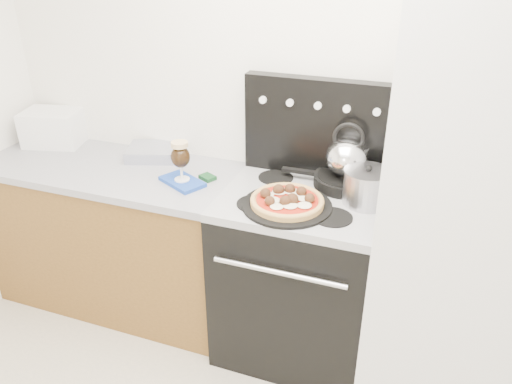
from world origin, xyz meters
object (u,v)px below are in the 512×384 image
at_px(stove_body, 298,278).
at_px(toaster_oven, 54,127).
at_px(base_cabinet, 120,238).
at_px(beer_glass, 181,161).
at_px(fridge, 459,219).
at_px(oven_mitt, 182,182).
at_px(pizza, 287,199).
at_px(pizza_pan, 287,205).
at_px(tea_kettle, 347,154).
at_px(stock_pot, 367,188).
at_px(skillet, 345,181).

xyz_separation_m(stove_body, toaster_oven, (-1.60, 0.20, 0.56)).
height_order(base_cabinet, beer_glass, beer_glass).
bearing_deg(base_cabinet, stove_body, -1.30).
distance_m(fridge, beer_glass, 1.32).
bearing_deg(fridge, oven_mitt, -179.55).
bearing_deg(toaster_oven, base_cabinet, -33.62).
distance_m(stove_body, pizza, 0.53).
bearing_deg(toaster_oven, beer_glass, -27.86).
bearing_deg(pizza, pizza_pan, 180.00).
distance_m(tea_kettle, stock_pot, 0.21).
bearing_deg(tea_kettle, pizza, -104.23).
relative_size(base_cabinet, skillet, 4.71).
relative_size(beer_glass, tea_kettle, 0.92).
bearing_deg(base_cabinet, tea_kettle, 7.03).
distance_m(pizza_pan, skillet, 0.37).
bearing_deg(tea_kettle, beer_glass, -144.64).
relative_size(oven_mitt, pizza, 0.70).
bearing_deg(beer_glass, pizza_pan, -8.39).
bearing_deg(stove_body, beer_glass, -176.74).
xyz_separation_m(fridge, tea_kettle, (-0.53, 0.21, 0.14)).
bearing_deg(skillet, beer_glass, -164.60).
bearing_deg(skillet, toaster_oven, 179.56).
relative_size(pizza, tea_kettle, 1.47).
relative_size(toaster_oven, beer_glass, 1.54).
bearing_deg(pizza, stove_body, 72.65).
relative_size(stove_body, stock_pot, 4.13).
height_order(pizza, stock_pot, stock_pot).
distance_m(pizza, skillet, 0.37).
xyz_separation_m(toaster_oven, tea_kettle, (1.77, -0.01, 0.09)).
relative_size(toaster_oven, pizza_pan, 0.79).
relative_size(base_cabinet, oven_mitt, 6.12).
bearing_deg(toaster_oven, tea_kettle, -14.99).
bearing_deg(beer_glass, pizza, -8.39).
xyz_separation_m(stove_body, tea_kettle, (0.17, 0.18, 0.65)).
height_order(fridge, stock_pot, fridge).
xyz_separation_m(beer_glass, pizza_pan, (0.58, -0.09, -0.10)).
bearing_deg(beer_glass, oven_mitt, 0.00).
relative_size(fridge, beer_glass, 8.98).
bearing_deg(pizza_pan, toaster_oven, 168.51).
bearing_deg(beer_glass, fridge, 0.45).
xyz_separation_m(stove_body, pizza, (-0.04, -0.12, 0.52)).
xyz_separation_m(oven_mitt, pizza_pan, (0.58, -0.09, 0.02)).
bearing_deg(base_cabinet, skillet, 7.03).
xyz_separation_m(oven_mitt, stock_pot, (0.91, 0.07, 0.09)).
bearing_deg(fridge, stock_pot, 171.32).
xyz_separation_m(base_cabinet, skillet, (1.27, 0.16, 0.52)).
bearing_deg(base_cabinet, oven_mitt, -7.12).
xyz_separation_m(fridge, pizza_pan, (-0.74, -0.10, -0.02)).
relative_size(stove_body, pizza, 2.62).
relative_size(oven_mitt, pizza_pan, 0.57).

